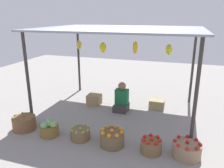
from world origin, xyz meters
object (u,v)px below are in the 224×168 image
Objects in this scene: wooden_crate_near_vendor at (94,99)px; wooden_crate_stacked_rear at (157,104)px; vendor_person at (122,100)px; basket_limes at (80,134)px; basket_red_tomatoes at (151,146)px; basket_green_chilies at (24,123)px; basket_oranges at (112,138)px; basket_cabbages at (49,129)px; basket_red_apples at (187,150)px.

wooden_crate_near_vendor is 1.76m from wooden_crate_stacked_rear.
vendor_person is 1.73m from basket_limes.
basket_limes is 1.03× the size of basket_red_tomatoes.
basket_red_tomatoes is (2.84, -0.02, -0.01)m from basket_green_chilies.
wooden_crate_stacked_rear is (-0.16, 2.11, -0.02)m from basket_red_tomatoes.
basket_red_tomatoes is at bearing -0.10° from basket_oranges.
basket_oranges reaches higher than wooden_crate_near_vendor.
vendor_person is 1.00m from wooden_crate_stacked_rear.
basket_cabbages is 1.92m from wooden_crate_near_vendor.
vendor_person is 1.93× the size of basket_limes.
basket_limes is at bearing -178.72° from basket_red_apples.
wooden_crate_stacked_rear is at bearing 8.50° from wooden_crate_near_vendor.
basket_green_chilies is at bearing 179.41° from basket_oranges.
wooden_crate_near_vendor is at bearing -171.50° from wooden_crate_stacked_rear.
basket_red_apples reaches higher than basket_green_chilies.
basket_red_apples is at bearing -68.97° from wooden_crate_stacked_rear.
wooden_crate_near_vendor is at bearing 103.54° from basket_limes.
basket_cabbages is 1.39m from basket_oranges.
basket_green_chilies is 2.06m from wooden_crate_near_vendor.
wooden_crate_stacked_rear is at bearing 37.91° from basket_green_chilies.
basket_limes is 1.12× the size of wooden_crate_near_vendor.
vendor_person is 0.88m from wooden_crate_near_vendor.
wooden_crate_stacked_rear is (1.74, 0.26, -0.03)m from wooden_crate_near_vendor.
basket_oranges is 1.22× the size of basket_red_tomatoes.
wooden_crate_near_vendor is at bearing 121.53° from basket_oranges.
basket_cabbages reaches higher than basket_red_tomatoes.
vendor_person is at bearing 76.15° from basket_limes.
wooden_crate_near_vendor is (-1.14, 1.85, -0.01)m from basket_oranges.
basket_cabbages is (0.69, -0.07, 0.01)m from basket_green_chilies.
wooden_crate_near_vendor is (-0.44, 1.83, 0.03)m from basket_limes.
vendor_person is 2.34m from basket_red_apples.
basket_red_apples reaches higher than wooden_crate_near_vendor.
basket_green_chilies is at bearing 179.54° from basket_red_tomatoes.
wooden_crate_stacked_rear is at bearing 25.14° from vendor_person.
basket_red_apples is 3.09m from wooden_crate_near_vendor.
basket_green_chilies is 1.40× the size of wooden_crate_near_vendor.
basket_green_chilies is at bearing -117.26° from wooden_crate_near_vendor.
basket_green_chilies is 2.08m from basket_oranges.
basket_limes is at bearing 179.12° from basket_red_tomatoes.
basket_green_chilies is at bearing 174.17° from basket_cabbages.
basket_red_apples reaches higher than basket_red_tomatoes.
basket_green_chilies is (-1.80, -1.67, -0.15)m from vendor_person.
basket_limes is 0.99× the size of wooden_crate_stacked_rear.
basket_oranges is 1.33× the size of wooden_crate_near_vendor.
vendor_person is at bearing 99.46° from basket_oranges.
basket_cabbages is 0.77× the size of basket_red_apples.
basket_oranges is at bearing -1.74° from basket_limes.
wooden_crate_near_vendor reaches higher than wooden_crate_stacked_rear.
basket_green_chilies is 3.47m from basket_red_apples.
basket_cabbages is 1.10× the size of wooden_crate_near_vendor.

